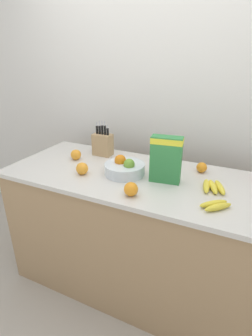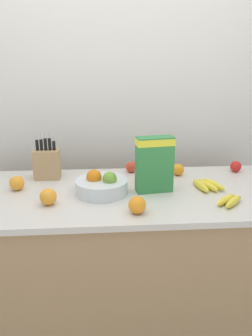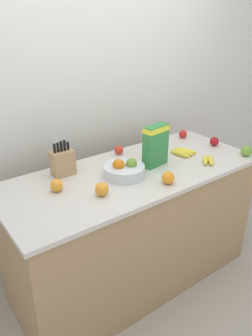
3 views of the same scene
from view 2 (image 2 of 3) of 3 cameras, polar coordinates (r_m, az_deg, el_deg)
ground_plane at (r=2.26m, az=-0.97°, el=-26.54°), size 14.00×14.00×0.00m
wall_back at (r=2.22m, az=-2.04°, el=10.66°), size 9.00×0.06×2.60m
counter at (r=1.96m, az=-1.05°, el=-16.77°), size 1.83×0.77×0.93m
knife_block at (r=1.95m, az=-13.60°, el=0.77°), size 0.15×0.09×0.28m
cereal_box at (r=1.69m, az=4.98°, el=1.04°), size 0.20×0.10×0.29m
fruit_bowl at (r=1.70m, az=-4.31°, el=-3.03°), size 0.27×0.27×0.13m
banana_bunch_left at (r=1.65m, az=17.60°, el=-5.43°), size 0.17×0.16×0.03m
banana_bunch_right at (r=1.82m, az=13.96°, el=-2.91°), size 0.16×0.20×0.04m
apple_near_bananas at (r=2.13m, az=18.57°, el=0.25°), size 0.07×0.07×0.07m
apple_rear at (r=2.01m, az=0.93°, el=0.17°), size 0.07×0.07×0.07m
orange_mid_right at (r=1.99m, az=9.05°, el=-0.28°), size 0.07×0.07×0.07m
orange_by_cereal at (r=1.60m, az=-13.40°, el=-4.89°), size 0.08×0.08×0.08m
orange_front_center at (r=1.83m, az=-18.47°, el=-2.51°), size 0.08×0.08×0.08m
orange_near_bowl at (r=1.48m, az=1.95°, el=-6.45°), size 0.08×0.08×0.08m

